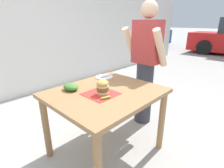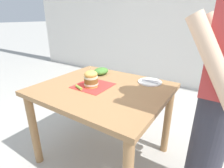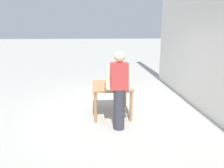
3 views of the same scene
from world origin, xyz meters
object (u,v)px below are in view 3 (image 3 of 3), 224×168
(sandwich, at_px, (109,81))
(patio_table, at_px, (112,89))
(side_salad, at_px, (122,81))
(diner_across_table, at_px, (119,90))
(side_plate_with_forks, at_px, (127,88))
(pickle_spear, at_px, (105,83))

(sandwich, bearing_deg, patio_table, 121.09)
(patio_table, relative_size, side_salad, 6.12)
(patio_table, bearing_deg, diner_across_table, 95.84)
(sandwich, height_order, side_salad, sandwich)
(side_plate_with_forks, bearing_deg, patio_table, -42.45)
(sandwich, height_order, diner_across_table, diner_across_table)
(pickle_spear, height_order, side_salad, side_salad)
(patio_table, height_order, sandwich, sandwich)
(pickle_spear, xyz_separation_m, diner_across_table, (-0.24, 1.01, 0.11))
(patio_table, xyz_separation_m, diner_across_table, (-0.09, 0.86, 0.24))
(pickle_spear, relative_size, side_salad, 0.51)
(sandwich, height_order, pickle_spear, sandwich)
(side_plate_with_forks, bearing_deg, sandwich, -45.37)
(side_plate_with_forks, relative_size, side_salad, 1.22)
(pickle_spear, distance_m, side_plate_with_forks, 0.66)
(diner_across_table, bearing_deg, patio_table, -84.16)
(sandwich, distance_m, side_salad, 0.36)
(patio_table, relative_size, pickle_spear, 12.00)
(patio_table, distance_m, side_salad, 0.39)
(pickle_spear, bearing_deg, diner_across_table, 103.25)
(sandwich, distance_m, pickle_spear, 0.13)
(pickle_spear, relative_size, side_plate_with_forks, 0.42)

